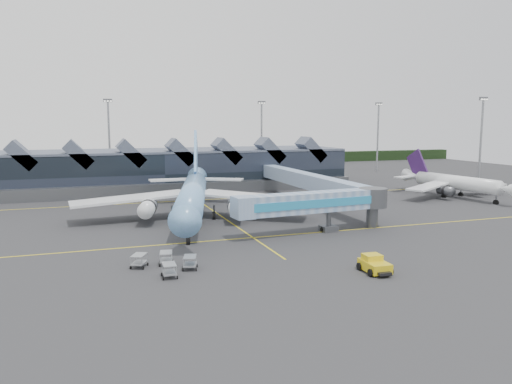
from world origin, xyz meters
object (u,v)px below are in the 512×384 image
object	(u,v)px
regional_jet	(453,182)
pushback_tug	(374,265)
main_airliner	(193,193)
fuel_truck	(192,213)
jet_bridge	(323,203)

from	to	relation	value
regional_jet	pushback_tug	size ratio (longest dim) A/B	6.87
main_airliner	regional_jet	size ratio (longest dim) A/B	1.55
regional_jet	pushback_tug	bearing A→B (deg)	-144.94
regional_jet	fuel_truck	xyz separation A→B (m)	(-59.37, -10.01, -1.56)
jet_bridge	fuel_truck	size ratio (longest dim) A/B	2.85
pushback_tug	regional_jet	bearing A→B (deg)	45.20
regional_jet	fuel_truck	world-z (taller)	regional_jet
main_airliner	pushback_tug	world-z (taller)	main_airliner
main_airliner	jet_bridge	world-z (taller)	main_airliner
jet_bridge	pushback_tug	bearing A→B (deg)	-105.75
regional_jet	jet_bridge	distance (m)	48.03
regional_jet	jet_bridge	bearing A→B (deg)	-159.51
pushback_tug	fuel_truck	bearing A→B (deg)	115.06
main_airliner	fuel_truck	size ratio (longest dim) A/B	5.19
regional_jet	fuel_truck	bearing A→B (deg)	-177.76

